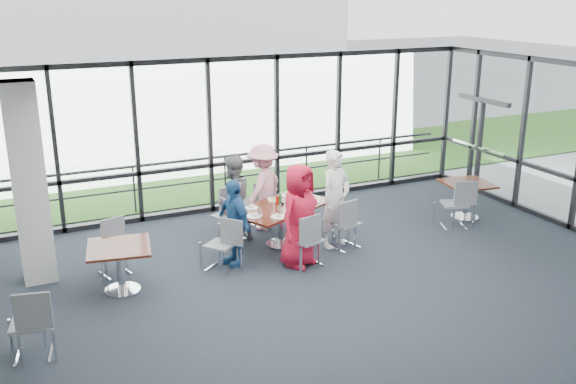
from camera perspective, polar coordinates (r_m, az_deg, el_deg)
name	(u,v)px	position (r m, az deg, el deg)	size (l,w,h in m)	color
floor	(324,315)	(9.45, 3.21, -10.82)	(12.00, 10.00, 0.02)	black
ceiling	(328,93)	(8.41, 3.59, 8.79)	(12.00, 10.00, 0.04)	silver
curtain_wall_back	(210,137)	(13.24, -6.96, 4.90)	(12.00, 0.10, 3.20)	white
exit_door	(479,147)	(15.28, 16.64, 3.87)	(0.12, 1.60, 2.10)	black
structural_column	(29,184)	(10.70, -22.03, 0.65)	(0.50, 0.50, 3.20)	silver
apron	(155,158)	(18.31, -11.73, 2.99)	(80.00, 70.00, 0.02)	gray
grass_strip	(174,175)	(16.43, -10.06, 1.52)	(80.00, 5.00, 0.01)	#2A551A
hangar_main	(128,15)	(40.13, -14.06, 14.98)	(24.00, 10.00, 6.00)	white
guard_rail	(203,181)	(14.07, -7.56, 1.00)	(0.06, 0.06, 12.00)	#2D2D33
main_table	(281,213)	(11.60, -0.63, -1.86)	(2.10, 1.69, 0.75)	#37190C
side_table_left	(119,253)	(10.15, -14.77, -5.23)	(1.09, 1.09, 0.75)	#37190C
side_table_right	(467,188)	(13.47, 15.63, 0.36)	(1.02, 1.02, 0.75)	#37190C
diner_near_left	(299,215)	(10.68, 0.99, -2.10)	(0.86, 0.56, 1.77)	red
diner_near_right	(336,199)	(11.50, 4.25, -0.63)	(0.65, 0.48, 1.79)	silver
diner_far_left	(233,199)	(11.72, -4.91, -0.67)	(0.80, 0.49, 1.65)	slate
diner_far_right	(263,187)	(12.33, -2.25, 0.43)	(1.09, 0.56, 1.69)	pink
diner_end	(234,222)	(10.79, -4.82, -2.71)	(0.88, 0.48, 1.50)	#205189
chair_main_nl	(307,240)	(10.78, 1.70, -4.27)	(0.46, 0.46, 0.93)	slate
chair_main_nr	(345,224)	(11.57, 5.05, -2.81)	(0.45, 0.45, 0.93)	slate
chair_main_fl	(228,216)	(11.90, -5.34, -2.11)	(0.47, 0.47, 0.97)	slate
chair_main_fr	(262,205)	(12.66, -2.36, -1.19)	(0.40, 0.40, 0.81)	slate
chair_main_end	(220,245)	(10.70, -6.02, -4.69)	(0.43, 0.43, 0.89)	slate
chair_spare_la	(30,323)	(8.83, -21.95, -10.79)	(0.46, 0.46, 0.95)	slate
chair_spare_lb	(113,249)	(10.86, -15.28, -4.90)	(0.43, 0.43, 0.88)	slate
chair_spare_r	(455,204)	(12.92, 14.60, -1.04)	(0.47, 0.47, 0.96)	slate
plate_nl	(279,217)	(10.98, -0.85, -2.23)	(0.27, 0.27, 0.01)	white
plate_nr	(313,202)	(11.76, 2.24, -0.88)	(0.25, 0.25, 0.01)	white
plate_fl	(251,208)	(11.45, -3.29, -1.41)	(0.26, 0.26, 0.01)	white
plate_fr	(287,196)	(12.10, -0.06, -0.33)	(0.23, 0.23, 0.01)	white
plate_end	(254,216)	(11.02, -3.04, -2.18)	(0.26, 0.26, 0.01)	white
tumbler_a	(279,208)	(11.24, -0.78, -1.42)	(0.07, 0.07, 0.14)	white
tumbler_b	(296,201)	(11.62, 0.67, -0.79)	(0.07, 0.07, 0.14)	white
tumbler_c	(275,199)	(11.72, -1.20, -0.61)	(0.07, 0.07, 0.14)	white
tumbler_d	(260,213)	(10.98, -2.48, -1.91)	(0.07, 0.07, 0.14)	white
menu_a	(292,212)	(11.24, 0.40, -1.79)	(0.28, 0.20, 0.00)	silver
menu_b	(316,199)	(11.95, 2.53, -0.61)	(0.30, 0.21, 0.00)	silver
menu_c	(274,200)	(11.90, -1.28, -0.68)	(0.31, 0.22, 0.00)	silver
condiment_caddy	(281,204)	(11.62, -0.65, -1.03)	(0.10, 0.07, 0.04)	black
ketchup_bottle	(277,201)	(11.57, -0.96, -0.76)	(0.06, 0.06, 0.18)	#AE1906
green_bottle	(280,199)	(11.63, -0.70, -0.60)	(0.05, 0.05, 0.20)	#247632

